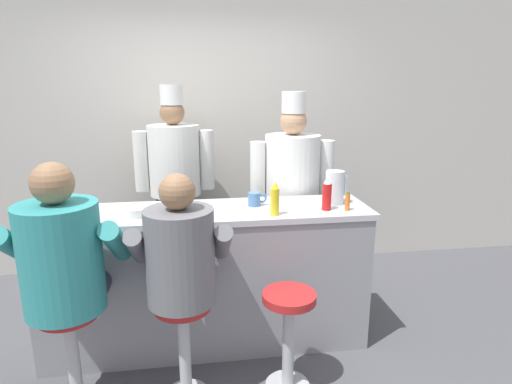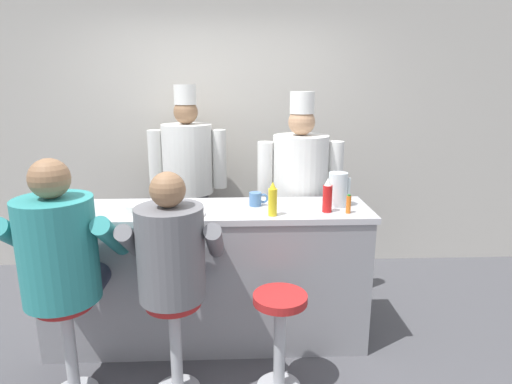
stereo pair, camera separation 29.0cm
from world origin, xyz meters
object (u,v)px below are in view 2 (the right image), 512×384
at_px(breakfast_plate, 184,213).
at_px(empty_stool_round, 280,327).
at_px(diner_seated_teal, 62,254).
at_px(hot_sauce_bottle_orange, 349,204).
at_px(water_pitcher_clear, 338,189).
at_px(mustard_bottle_yellow, 273,200).
at_px(coffee_mug_white, 63,201).
at_px(cook_in_whites_near, 188,176).
at_px(coffee_mug_blue, 256,199).
at_px(cook_in_whites_far, 300,192).
at_px(ketchup_bottle_red, 327,196).
at_px(cereal_bowl, 137,208).
at_px(diner_seated_grey, 172,259).

distance_m(breakfast_plate, empty_stool_round, 0.93).
bearing_deg(diner_seated_teal, hot_sauce_bottle_orange, 12.53).
bearing_deg(empty_stool_round, breakfast_plate, 145.05).
distance_m(water_pitcher_clear, breakfast_plate, 1.07).
xyz_separation_m(mustard_bottle_yellow, coffee_mug_white, (-1.44, 0.26, -0.06)).
bearing_deg(cook_in_whites_near, empty_stool_round, -66.90).
bearing_deg(coffee_mug_blue, hot_sauce_bottle_orange, -18.60).
bearing_deg(hot_sauce_bottle_orange, cook_in_whites_far, 108.00).
height_order(mustard_bottle_yellow, cook_in_whites_near, cook_in_whites_near).
distance_m(ketchup_bottle_red, water_pitcher_clear, 0.18).
height_order(cereal_bowl, coffee_mug_blue, coffee_mug_blue).
height_order(hot_sauce_bottle_orange, coffee_mug_white, hot_sauce_bottle_orange).
height_order(hot_sauce_bottle_orange, cereal_bowl, hot_sauce_bottle_orange).
height_order(breakfast_plate, cook_in_whites_far, cook_in_whites_far).
relative_size(water_pitcher_clear, cereal_bowl, 1.47).
bearing_deg(breakfast_plate, ketchup_bottle_red, 2.59).
distance_m(cook_in_whites_near, cook_in_whites_far, 1.12).
bearing_deg(diner_seated_teal, cook_in_whites_far, 35.45).
bearing_deg(water_pitcher_clear, breakfast_plate, -169.96).
height_order(breakfast_plate, coffee_mug_white, coffee_mug_white).
height_order(hot_sauce_bottle_orange, cook_in_whites_near, cook_in_whites_near).
distance_m(breakfast_plate, coffee_mug_blue, 0.52).
height_order(cook_in_whites_near, cook_in_whites_far, cook_in_whites_near).
xyz_separation_m(mustard_bottle_yellow, hot_sauce_bottle_orange, (0.51, 0.03, -0.04)).
relative_size(breakfast_plate, coffee_mug_blue, 2.01).
xyz_separation_m(mustard_bottle_yellow, diner_seated_teal, (-1.23, -0.35, -0.21)).
bearing_deg(cook_in_whites_near, water_pitcher_clear, -42.34).
bearing_deg(cook_in_whites_near, cook_in_whites_far, -29.38).
relative_size(cereal_bowl, cook_in_whites_far, 0.09).
height_order(water_pitcher_clear, diner_seated_grey, diner_seated_grey).
height_order(diner_seated_teal, cook_in_whites_far, cook_in_whites_far).
height_order(hot_sauce_bottle_orange, diner_seated_grey, diner_seated_grey).
relative_size(hot_sauce_bottle_orange, cook_in_whites_near, 0.07).
bearing_deg(diner_seated_teal, ketchup_bottle_red, 14.71).
bearing_deg(cook_in_whites_far, mustard_bottle_yellow, -111.34).
relative_size(breakfast_plate, diner_seated_grey, 0.20).
relative_size(water_pitcher_clear, coffee_mug_blue, 1.77).
height_order(mustard_bottle_yellow, breakfast_plate, mustard_bottle_yellow).
bearing_deg(diner_seated_grey, diner_seated_teal, 179.62).
relative_size(breakfast_plate, diner_seated_teal, 0.18).
distance_m(cereal_bowl, empty_stool_round, 1.20).
bearing_deg(hot_sauce_bottle_orange, mustard_bottle_yellow, -176.21).
relative_size(water_pitcher_clear, empty_stool_round, 0.37).
bearing_deg(empty_stool_round, cook_in_whites_near, 113.10).
distance_m(water_pitcher_clear, empty_stool_round, 1.02).
bearing_deg(hot_sauce_bottle_orange, empty_stool_round, -139.15).
relative_size(diner_seated_grey, empty_stool_round, 2.15).
xyz_separation_m(ketchup_bottle_red, diner_seated_teal, (-1.60, -0.42, -0.21)).
relative_size(ketchup_bottle_red, coffee_mug_white, 1.90).
bearing_deg(cook_in_whites_far, diner_seated_grey, -129.42).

